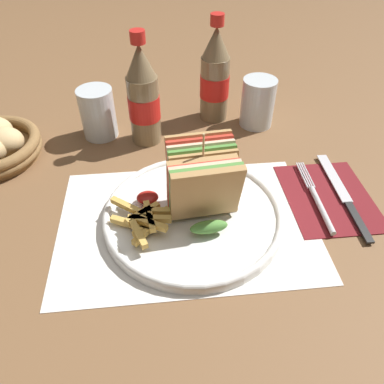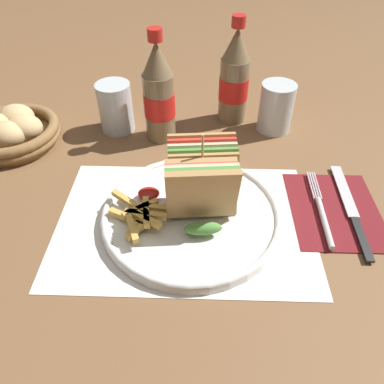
% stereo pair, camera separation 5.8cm
% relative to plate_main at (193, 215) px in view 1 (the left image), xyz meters
% --- Properties ---
extents(ground_plane, '(4.00, 4.00, 0.00)m').
position_rel_plate_main_xyz_m(ground_plane, '(0.02, 0.00, -0.01)').
color(ground_plane, brown).
extents(placemat, '(0.40, 0.27, 0.00)m').
position_rel_plate_main_xyz_m(placemat, '(-0.01, -0.01, -0.01)').
color(placemat, silver).
rests_on(placemat, ground_plane).
extents(plate_main, '(0.28, 0.28, 0.02)m').
position_rel_plate_main_xyz_m(plate_main, '(0.00, 0.00, 0.00)').
color(plate_main, white).
rests_on(plate_main, ground_plane).
extents(club_sandwich, '(0.11, 0.12, 0.14)m').
position_rel_plate_main_xyz_m(club_sandwich, '(0.02, 0.01, 0.06)').
color(club_sandwich, tan).
rests_on(club_sandwich, plate_main).
extents(fries_pile, '(0.11, 0.10, 0.02)m').
position_rel_plate_main_xyz_m(fries_pile, '(-0.07, -0.02, 0.02)').
color(fries_pile, gold).
rests_on(fries_pile, plate_main).
extents(ketchup_blob, '(0.03, 0.03, 0.01)m').
position_rel_plate_main_xyz_m(ketchup_blob, '(-0.07, 0.03, 0.02)').
color(ketchup_blob, maroon).
rests_on(ketchup_blob, plate_main).
extents(napkin, '(0.14, 0.18, 0.00)m').
position_rel_plate_main_xyz_m(napkin, '(0.23, 0.03, -0.01)').
color(napkin, maroon).
rests_on(napkin, ground_plane).
extents(fork, '(0.02, 0.17, 0.01)m').
position_rel_plate_main_xyz_m(fork, '(0.21, 0.01, -0.00)').
color(fork, silver).
rests_on(fork, napkin).
extents(knife, '(0.02, 0.22, 0.00)m').
position_rel_plate_main_xyz_m(knife, '(0.26, 0.02, -0.00)').
color(knife, black).
rests_on(knife, napkin).
extents(coke_bottle_near, '(0.06, 0.06, 0.22)m').
position_rel_plate_main_xyz_m(coke_bottle_near, '(-0.07, 0.23, 0.08)').
color(coke_bottle_near, '#7A6647').
rests_on(coke_bottle_near, ground_plane).
extents(coke_bottle_far, '(0.06, 0.06, 0.22)m').
position_rel_plate_main_xyz_m(coke_bottle_far, '(0.08, 0.31, 0.08)').
color(coke_bottle_far, '#7A6647').
rests_on(coke_bottle_far, ground_plane).
extents(glass_near, '(0.07, 0.07, 0.10)m').
position_rel_plate_main_xyz_m(glass_near, '(0.16, 0.27, 0.04)').
color(glass_near, silver).
rests_on(glass_near, ground_plane).
extents(glass_far, '(0.07, 0.07, 0.10)m').
position_rel_plate_main_xyz_m(glass_far, '(-0.16, 0.26, 0.03)').
color(glass_far, silver).
rests_on(glass_far, ground_plane).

